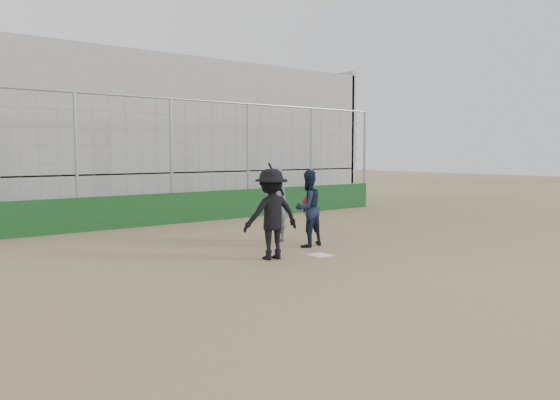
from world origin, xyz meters
TOP-DOWN VIEW (x-y plane):
  - ground at (0.00, 0.00)m, footprint 90.00×90.00m
  - home_plate at (0.00, 0.00)m, footprint 0.44×0.44m
  - backstop at (0.00, 7.00)m, footprint 18.10×0.25m
  - bleachers at (0.00, 11.95)m, footprint 20.25×6.70m
  - batter_at_plate at (-1.06, 0.36)m, footprint 1.37×0.93m
  - catcher_crouched at (0.56, 1.01)m, footprint 1.03×0.88m
  - umpire at (0.38, 2.07)m, footprint 0.78×0.59m

SIDE VIEW (x-z plane):
  - ground at x=0.00m, z-range 0.00..0.00m
  - home_plate at x=0.00m, z-range 0.00..0.02m
  - catcher_crouched at x=0.56m, z-range 0.00..1.25m
  - umpire at x=0.38m, z-range 0.00..1.73m
  - backstop at x=0.00m, z-range -1.06..2.98m
  - batter_at_plate at x=-1.06m, z-range -0.06..2.01m
  - bleachers at x=0.00m, z-range -0.57..6.41m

